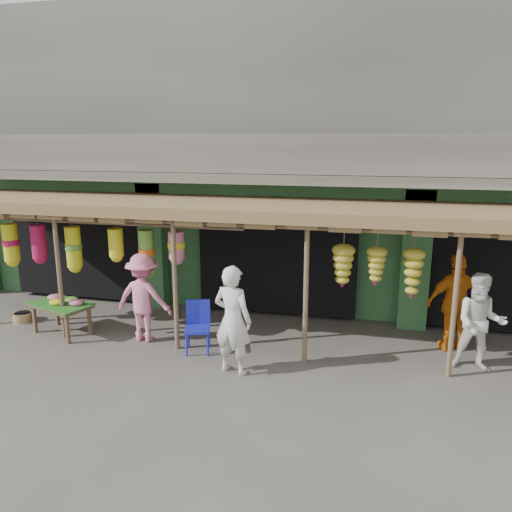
% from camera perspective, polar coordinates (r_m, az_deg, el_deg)
% --- Properties ---
extents(ground, '(80.00, 80.00, 0.00)m').
position_cam_1_polar(ground, '(9.79, -0.21, -10.88)').
color(ground, '#514C47').
rests_on(ground, ground).
extents(building, '(16.40, 6.80, 7.00)m').
position_cam_1_polar(building, '(13.72, 4.78, 10.58)').
color(building, gray).
rests_on(building, ground).
extents(awning, '(14.00, 2.70, 2.79)m').
position_cam_1_polar(awning, '(9.84, 0.17, 4.92)').
color(awning, brown).
rests_on(awning, ground).
extents(flower_table, '(1.49, 1.15, 0.78)m').
position_cam_1_polar(flower_table, '(11.18, -21.30, -5.22)').
color(flower_table, brown).
rests_on(flower_table, ground).
extents(blue_chair, '(0.58, 0.59, 0.98)m').
position_cam_1_polar(blue_chair, '(9.73, -6.66, -7.63)').
color(blue_chair, '#1C23B9').
rests_on(blue_chair, ground).
extents(basket_right, '(0.56, 0.56, 0.20)m').
position_cam_1_polar(basket_right, '(12.44, -25.10, -6.33)').
color(basket_right, olive).
rests_on(basket_right, ground).
extents(person_front, '(0.80, 0.62, 1.94)m').
position_cam_1_polar(person_front, '(8.64, -2.68, -7.31)').
color(person_front, silver).
rests_on(person_front, ground).
extents(person_right, '(0.91, 0.73, 1.77)m').
position_cam_1_polar(person_right, '(9.57, 24.23, -6.97)').
color(person_right, white).
rests_on(person_right, ground).
extents(person_vendor, '(1.20, 0.74, 1.91)m').
position_cam_1_polar(person_vendor, '(10.26, 21.89, -5.00)').
color(person_vendor, orange).
rests_on(person_vendor, ground).
extents(person_shopper, '(1.18, 0.71, 1.80)m').
position_cam_1_polar(person_shopper, '(10.27, -12.74, -4.66)').
color(person_shopper, pink).
rests_on(person_shopper, ground).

